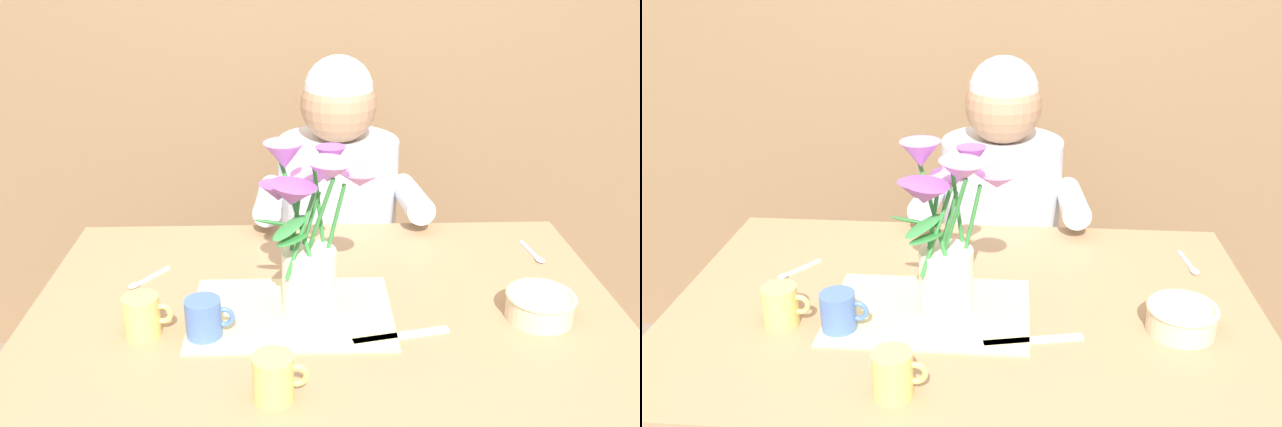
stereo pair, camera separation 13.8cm
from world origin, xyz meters
TOP-DOWN VIEW (x-y plane):
  - dining_table at (0.00, 0.00)m, footprint 1.20×0.80m
  - seated_person at (0.06, 0.62)m, footprint 0.45×0.47m
  - striped_placemat at (-0.07, -0.04)m, footprint 0.40×0.28m
  - flower_vase at (-0.03, -0.04)m, footprint 0.26×0.21m
  - ceramic_bowl at (0.42, -0.07)m, footprint 0.14×0.14m
  - dinner_knife at (0.14, -0.13)m, footprint 0.19×0.06m
  - ceramic_mug at (-0.23, -0.12)m, footprint 0.09×0.07m
  - tea_cup at (-0.35, -0.10)m, footprint 0.09×0.07m
  - coffee_cup at (-0.10, -0.30)m, footprint 0.09×0.07m
  - spoon_0 at (-0.19, 0.08)m, footprint 0.12×0.02m
  - spoon_1 at (-0.39, 0.10)m, footprint 0.08×0.11m
  - spoon_2 at (0.50, 0.20)m, footprint 0.03×0.12m

SIDE VIEW (x-z plane):
  - seated_person at x=0.06m, z-range 0.00..1.13m
  - dining_table at x=0.00m, z-range 0.27..1.01m
  - striped_placemat at x=-0.07m, z-range 0.74..0.74m
  - dinner_knife at x=0.14m, z-range 0.74..0.74m
  - spoon_0 at x=-0.19m, z-range 0.74..0.75m
  - spoon_1 at x=-0.39m, z-range 0.74..0.75m
  - spoon_2 at x=0.50m, z-range 0.74..0.75m
  - ceramic_bowl at x=0.42m, z-range 0.74..0.80m
  - ceramic_mug at x=-0.23m, z-range 0.74..0.82m
  - tea_cup at x=-0.35m, z-range 0.74..0.82m
  - coffee_cup at x=-0.10m, z-range 0.74..0.82m
  - flower_vase at x=-0.03m, z-range 0.74..1.11m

